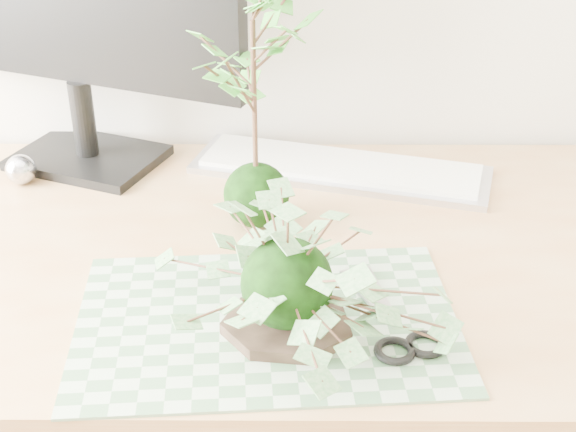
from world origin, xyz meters
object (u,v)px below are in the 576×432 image
object	(u,v)px
ivy_kokedama	(287,246)
desk	(310,296)
keyboard	(340,168)
maple_kokedama	(253,38)

from	to	relation	value
ivy_kokedama	desk	bearing A→B (deg)	81.02
keyboard	ivy_kokedama	bearing A→B (deg)	-85.37
ivy_kokedama	maple_kokedama	bearing A→B (deg)	99.98
desk	keyboard	xyz separation A→B (m)	(0.05, 0.23, 0.10)
desk	keyboard	bearing A→B (deg)	76.96
keyboard	maple_kokedama	bearing A→B (deg)	-112.07
maple_kokedama	ivy_kokedama	bearing A→B (deg)	-80.02
maple_kokedama	keyboard	distance (m)	0.35
ivy_kokedama	keyboard	bearing A→B (deg)	78.83
maple_kokedama	keyboard	size ratio (longest dim) A/B	0.78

